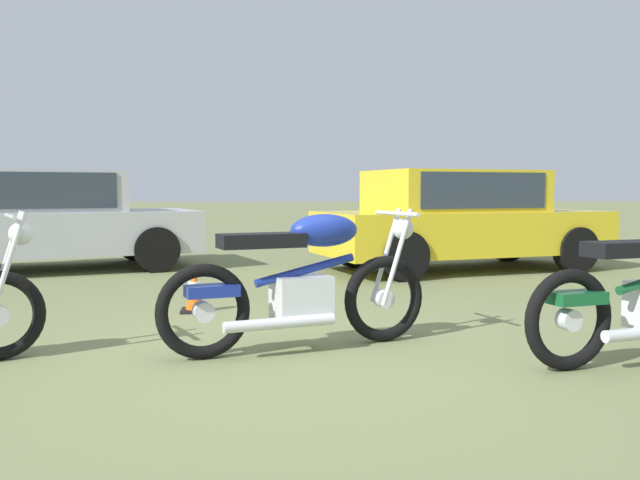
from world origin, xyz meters
name	(u,v)px	position (x,y,z in m)	size (l,w,h in m)	color
ground_plane	(294,359)	(0.00, 0.00, 0.00)	(120.00, 120.00, 0.00)	olive
motorcycle_blue	(302,282)	(0.07, 0.26, 0.49)	(1.99, 0.91, 1.02)	black
car_silver	(47,215)	(-3.18, 5.47, 0.80)	(4.39, 3.04, 1.43)	#B2B5BA
car_yellow	(458,215)	(2.69, 4.89, 0.80)	(4.39, 2.67, 1.43)	gold
traffic_cone	(194,290)	(-0.82, 1.88, 0.21)	(0.25, 0.25, 0.47)	#EA590F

